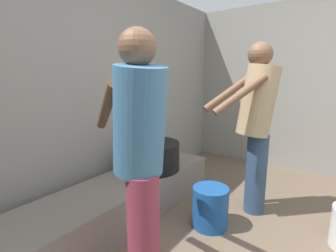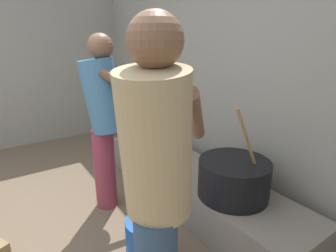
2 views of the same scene
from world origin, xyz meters
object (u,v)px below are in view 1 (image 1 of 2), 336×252
at_px(cook_in_tan_shirt, 256,119).
at_px(cooking_pot_main, 153,156).
at_px(cook_in_blue_shirt, 140,149).
at_px(bucket_blue_plastic, 210,207).

bearing_deg(cook_in_tan_shirt, cooking_pot_main, 112.31).
bearing_deg(cook_in_blue_shirt, cooking_pot_main, 35.45).
xyz_separation_m(cook_in_blue_shirt, bucket_blue_plastic, (0.86, -0.06, -0.74)).
bearing_deg(cook_in_tan_shirt, bucket_blue_plastic, 155.50).
height_order(cook_in_tan_shirt, bucket_blue_plastic, cook_in_tan_shirt).
xyz_separation_m(cooking_pot_main, cook_in_tan_shirt, (0.39, -0.95, 0.44)).
height_order(cooking_pot_main, cook_in_tan_shirt, cook_in_tan_shirt).
relative_size(cooking_pot_main, cook_in_tan_shirt, 0.46).
relative_size(cook_in_tan_shirt, cook_in_blue_shirt, 1.02).
height_order(cooking_pot_main, cook_in_blue_shirt, cook_in_blue_shirt).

